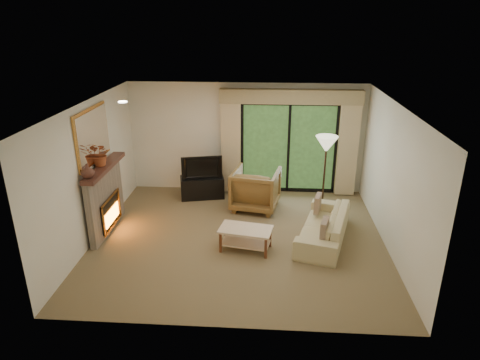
# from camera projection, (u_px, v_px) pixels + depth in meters

# --- Properties ---
(floor) EXTENTS (5.50, 5.50, 0.00)m
(floor) POSITION_uv_depth(u_px,v_px,m) (239.00, 239.00, 8.23)
(floor) COLOR olive
(floor) RESTS_ON ground
(ceiling) EXTENTS (5.50, 5.50, 0.00)m
(ceiling) POSITION_uv_depth(u_px,v_px,m) (239.00, 105.00, 7.28)
(ceiling) COLOR white
(ceiling) RESTS_ON ground
(wall_back) EXTENTS (5.00, 0.00, 5.00)m
(wall_back) POSITION_uv_depth(u_px,v_px,m) (246.00, 138.00, 10.08)
(wall_back) COLOR white
(wall_back) RESTS_ON ground
(wall_front) EXTENTS (5.00, 0.00, 5.00)m
(wall_front) POSITION_uv_depth(u_px,v_px,m) (225.00, 245.00, 5.43)
(wall_front) COLOR white
(wall_front) RESTS_ON ground
(wall_left) EXTENTS (0.00, 5.00, 5.00)m
(wall_left) POSITION_uv_depth(u_px,v_px,m) (91.00, 172.00, 7.93)
(wall_left) COLOR white
(wall_left) RESTS_ON ground
(wall_right) EXTENTS (0.00, 5.00, 5.00)m
(wall_right) POSITION_uv_depth(u_px,v_px,m) (393.00, 179.00, 7.58)
(wall_right) COLOR white
(wall_right) RESTS_ON ground
(fireplace) EXTENTS (0.24, 1.70, 1.37)m
(fireplace) POSITION_uv_depth(u_px,v_px,m) (105.00, 198.00, 8.33)
(fireplace) COLOR gray
(fireplace) RESTS_ON floor
(mirror) EXTENTS (0.07, 1.45, 1.02)m
(mirror) POSITION_uv_depth(u_px,v_px,m) (93.00, 135.00, 7.87)
(mirror) COLOR #C48439
(mirror) RESTS_ON wall_left
(sliding_door) EXTENTS (2.26, 0.10, 2.16)m
(sliding_door) POSITION_uv_depth(u_px,v_px,m) (289.00, 148.00, 10.04)
(sliding_door) COLOR black
(sliding_door) RESTS_ON floor
(curtain_left) EXTENTS (0.45, 0.18, 2.35)m
(curtain_left) POSITION_uv_depth(u_px,v_px,m) (231.00, 144.00, 9.99)
(curtain_left) COLOR #CCB185
(curtain_left) RESTS_ON floor
(curtain_right) EXTENTS (0.45, 0.18, 2.35)m
(curtain_right) POSITION_uv_depth(u_px,v_px,m) (348.00, 146.00, 9.82)
(curtain_right) COLOR #CCB185
(curtain_right) RESTS_ON floor
(cornice) EXTENTS (3.20, 0.24, 0.32)m
(cornice) POSITION_uv_depth(u_px,v_px,m) (291.00, 97.00, 9.52)
(cornice) COLOR tan
(cornice) RESTS_ON wall_back
(media_console) EXTENTS (1.07, 0.65, 0.50)m
(media_console) POSITION_uv_depth(u_px,v_px,m) (202.00, 187.00, 10.01)
(media_console) COLOR black
(media_console) RESTS_ON floor
(tv) EXTENTS (0.93, 0.32, 0.54)m
(tv) POSITION_uv_depth(u_px,v_px,m) (202.00, 166.00, 9.82)
(tv) COLOR black
(tv) RESTS_ON media_console
(armchair) EXTENTS (1.14, 1.16, 0.91)m
(armchair) POSITION_uv_depth(u_px,v_px,m) (256.00, 189.00, 9.38)
(armchair) COLOR brown
(armchair) RESTS_ON floor
(sofa) EXTENTS (1.27, 2.10, 0.57)m
(sofa) POSITION_uv_depth(u_px,v_px,m) (324.00, 226.00, 8.12)
(sofa) COLOR #C7B683
(sofa) RESTS_ON floor
(pillow_near) EXTENTS (0.20, 0.40, 0.39)m
(pillow_near) POSITION_uv_depth(u_px,v_px,m) (324.00, 230.00, 7.52)
(pillow_near) COLOR brown
(pillow_near) RESTS_ON sofa
(pillow_far) EXTENTS (0.19, 0.37, 0.36)m
(pillow_far) POSITION_uv_depth(u_px,v_px,m) (318.00, 203.00, 8.58)
(pillow_far) COLOR brown
(pillow_far) RESTS_ON sofa
(coffee_table) EXTENTS (1.02, 0.68, 0.42)m
(coffee_table) POSITION_uv_depth(u_px,v_px,m) (246.00, 239.00, 7.80)
(coffee_table) COLOR beige
(coffee_table) RESTS_ON floor
(floor_lamp) EXTENTS (0.54, 0.54, 1.73)m
(floor_lamp) POSITION_uv_depth(u_px,v_px,m) (324.00, 176.00, 8.96)
(floor_lamp) COLOR beige
(floor_lamp) RESTS_ON floor
(vase) EXTENTS (0.24, 0.24, 0.25)m
(vase) POSITION_uv_depth(u_px,v_px,m) (87.00, 171.00, 7.42)
(vase) COLOR #4C2921
(vase) RESTS_ON fireplace
(branches) EXTENTS (0.49, 0.46, 0.46)m
(branches) POSITION_uv_depth(u_px,v_px,m) (100.00, 154.00, 7.97)
(branches) COLOR #9C4623
(branches) RESTS_ON fireplace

